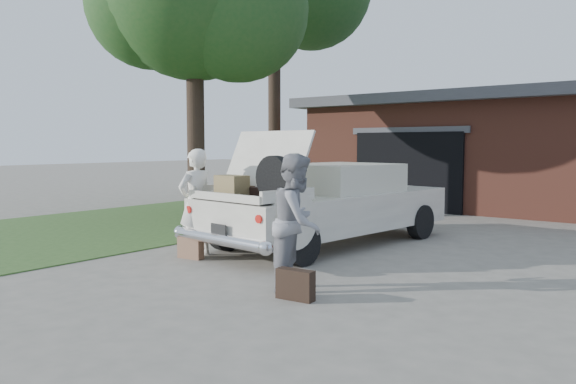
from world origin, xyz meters
The scene contains 8 objects.
ground centered at (0.00, 0.00, 0.00)m, with size 90.00×90.00×0.00m, color gray.
grass_strip centered at (-5.50, 3.00, 0.01)m, with size 6.00×16.00×0.02m, color #2D4C1E.
house centered at (0.98, 11.47, 1.67)m, with size 12.80×7.80×3.30m.
sedan centered at (-0.28, 2.16, 0.77)m, with size 2.57×5.44×2.08m.
woman_left centered at (-1.40, -0.08, 0.89)m, with size 0.65×0.43×1.79m, color white.
woman_right centered at (1.22, -0.77, 0.87)m, with size 0.85×0.66×1.75m, color gray.
suitcase_left centered at (-1.32, -0.29, 0.17)m, with size 0.45×0.14×0.35m, color #91654A.
suitcase_right centered at (1.50, -1.19, 0.18)m, with size 0.48×0.15×0.37m, color black.
Camera 1 is at (5.48, -6.44, 1.86)m, focal length 35.00 mm.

